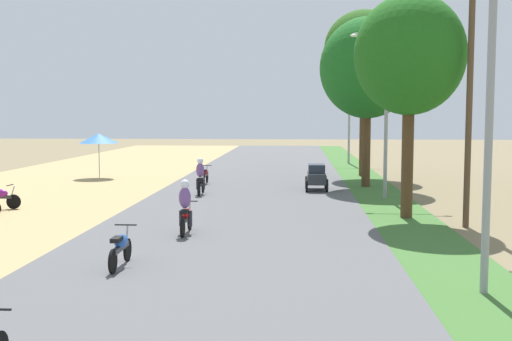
% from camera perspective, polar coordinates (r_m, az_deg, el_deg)
% --- Properties ---
extents(vendor_umbrella, '(2.20, 2.20, 2.52)m').
position_cam_1_polar(vendor_umbrella, '(36.73, -14.09, 2.85)').
color(vendor_umbrella, '#99999E').
rests_on(vendor_umbrella, dirt_shoulder).
extents(median_tree_nearest, '(3.81, 3.81, 7.73)m').
position_cam_1_polar(median_tree_nearest, '(22.54, 13.77, 10.07)').
color(median_tree_nearest, '#4C351E').
rests_on(median_tree_nearest, median_strip).
extents(median_tree_second, '(4.70, 4.70, 8.39)m').
position_cam_1_polar(median_tree_second, '(31.83, 10.08, 9.12)').
color(median_tree_second, '#4C351E').
rests_on(median_tree_second, median_strip).
extents(median_tree_third, '(4.57, 4.57, 9.63)m').
position_cam_1_polar(median_tree_third, '(37.57, 9.75, 10.81)').
color(median_tree_third, '#4C351E').
rests_on(median_tree_third, median_strip).
extents(streetlamp_near, '(3.16, 0.20, 7.88)m').
position_cam_1_polar(streetlamp_near, '(13.37, 20.55, 8.71)').
color(streetlamp_near, gray).
rests_on(streetlamp_near, median_strip).
extents(streetlamp_mid, '(3.16, 0.20, 7.17)m').
position_cam_1_polar(streetlamp_mid, '(27.56, 11.76, 6.18)').
color(streetlamp_mid, gray).
rests_on(streetlamp_mid, median_strip).
extents(streetlamp_far, '(3.16, 0.20, 7.18)m').
position_cam_1_polar(streetlamp_far, '(46.59, 8.47, 5.78)').
color(streetlamp_far, gray).
rests_on(streetlamp_far, median_strip).
extents(utility_pole_near, '(1.80, 0.20, 9.82)m').
position_cam_1_polar(utility_pole_near, '(21.43, 18.88, 8.66)').
color(utility_pole_near, brown).
rests_on(utility_pole_near, ground).
extents(car_hatchback_charcoal, '(1.04, 2.00, 1.23)m').
position_cam_1_polar(car_hatchback_charcoal, '(29.89, 5.51, -0.51)').
color(car_hatchback_charcoal, '#282D33').
rests_on(car_hatchback_charcoal, road_strip).
extents(motorbike_ahead_second, '(0.54, 1.80, 0.94)m').
position_cam_1_polar(motorbike_ahead_second, '(15.28, -12.19, -6.73)').
color(motorbike_ahead_second, black).
rests_on(motorbike_ahead_second, road_strip).
extents(motorbike_ahead_third, '(0.54, 1.80, 1.66)m').
position_cam_1_polar(motorbike_ahead_third, '(19.02, -6.39, -3.45)').
color(motorbike_ahead_third, black).
rests_on(motorbike_ahead_third, road_strip).
extents(motorbike_ahead_fourth, '(0.54, 1.80, 1.66)m').
position_cam_1_polar(motorbike_ahead_fourth, '(28.19, -5.04, -0.63)').
color(motorbike_ahead_fourth, black).
rests_on(motorbike_ahead_fourth, road_strip).
extents(motorbike_ahead_fifth, '(0.54, 1.80, 0.94)m').
position_cam_1_polar(motorbike_ahead_fifth, '(32.52, -4.62, -0.35)').
color(motorbike_ahead_fifth, black).
rests_on(motorbike_ahead_fifth, road_strip).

